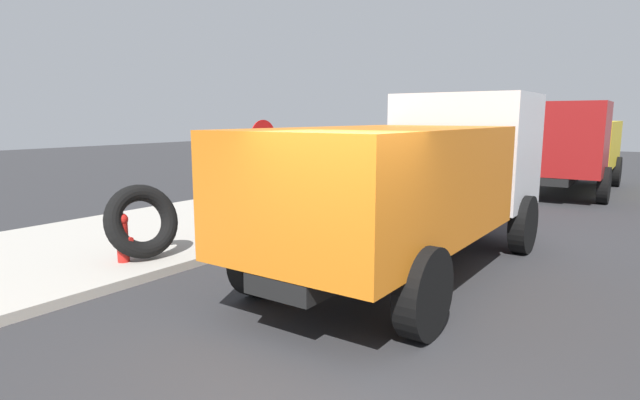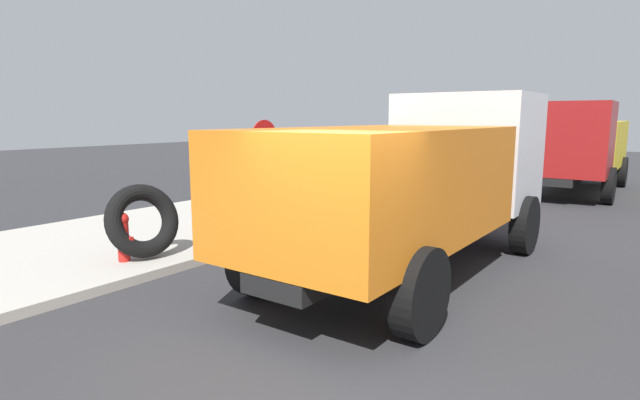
{
  "view_description": "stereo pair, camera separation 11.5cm",
  "coord_description": "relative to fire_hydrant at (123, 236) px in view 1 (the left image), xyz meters",
  "views": [
    {
      "loc": [
        -3.95,
        -2.61,
        2.56
      ],
      "look_at": [
        3.1,
        2.43,
        1.13
      ],
      "focal_mm": 28.44,
      "sensor_mm": 36.0,
      "label": 1
    },
    {
      "loc": [
        -3.88,
        -2.71,
        2.56
      ],
      "look_at": [
        3.1,
        2.43,
        1.13
      ],
      "focal_mm": 28.44,
      "sensor_mm": 36.0,
      "label": 2
    }
  ],
  "objects": [
    {
      "name": "dump_truck_yellow",
      "position": [
        14.29,
        -4.35,
        1.02
      ],
      "size": [
        7.07,
        2.97,
        3.0
      ],
      "color": "gold",
      "rests_on": "ground"
    },
    {
      "name": "sidewalk_curb",
      "position": [
        -0.82,
        1.65,
        -0.52
      ],
      "size": [
        36.0,
        5.0,
        0.15
      ],
      "primitive_type": "cube",
      "color": "#ADA89E",
      "rests_on": "ground"
    },
    {
      "name": "stop_sign",
      "position": [
        2.99,
        -0.47,
        1.19
      ],
      "size": [
        0.76,
        0.08,
        2.35
      ],
      "color": "gray",
      "rests_on": "sidewalk_curb"
    },
    {
      "name": "ground_plane",
      "position": [
        -0.82,
        -4.85,
        -0.59
      ],
      "size": [
        80.0,
        80.0,
        0.0
      ],
      "primitive_type": "plane",
      "color": "#2D2D30"
    },
    {
      "name": "dump_truck_orange",
      "position": [
        2.96,
        -3.91,
        1.02
      ],
      "size": [
        7.02,
        2.85,
        3.0
      ],
      "color": "orange",
      "rests_on": "ground"
    },
    {
      "name": "loose_tire",
      "position": [
        0.32,
        -0.09,
        0.21
      ],
      "size": [
        1.38,
        0.9,
        1.31
      ],
      "primitive_type": "torus",
      "rotation": [
        1.27,
        0.0,
        -0.2
      ],
      "color": "black",
      "rests_on": "sidewalk_curb"
    },
    {
      "name": "fire_hydrant",
      "position": [
        0.0,
        0.0,
        0.0
      ],
      "size": [
        0.22,
        0.5,
        0.83
      ],
      "color": "red",
      "rests_on": "sidewalk_curb"
    }
  ]
}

